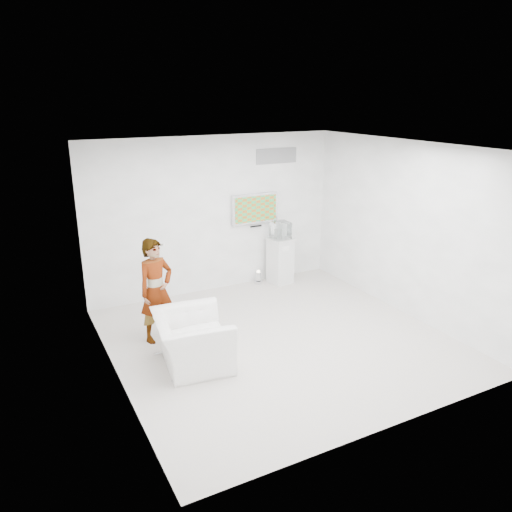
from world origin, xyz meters
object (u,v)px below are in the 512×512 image
armchair (192,340)px  tv (255,209)px  pedestal (280,260)px  floor_uplight (258,277)px  person (156,290)px

armchair → tv: bearing=-34.6°
pedestal → floor_uplight: (-0.43, 0.15, -0.34)m
pedestal → tv: bearing=149.6°
tv → floor_uplight: size_ratio=3.65×
armchair → pedestal: 3.57m
person → floor_uplight: person is taller
armchair → person: bearing=19.6°
floor_uplight → armchair: bearing=-134.1°
floor_uplight → pedestal: bearing=-18.8°
tv → person: (-2.52, -1.55, -0.72)m
armchair → pedestal: bearing=-42.8°
armchair → pedestal: size_ratio=1.22×
armchair → floor_uplight: 3.36m
person → tv: bearing=11.7°
tv → floor_uplight: (0.02, -0.12, -1.41)m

